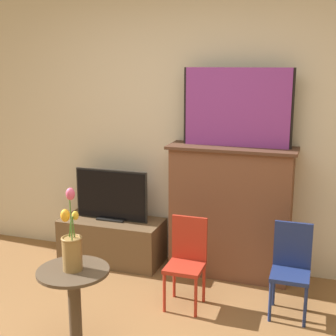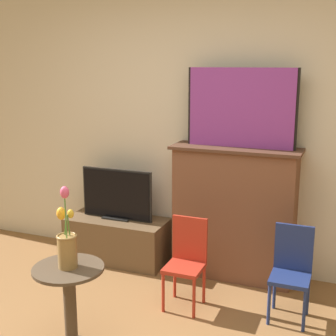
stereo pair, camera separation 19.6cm
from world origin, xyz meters
name	(u,v)px [view 1 (the left image)]	position (x,y,z in m)	size (l,w,h in m)	color
wall_back	(204,119)	(0.00, 2.13, 1.35)	(8.00, 0.06, 2.70)	beige
fireplace_mantel	(230,210)	(0.30, 1.94, 0.59)	(1.08, 0.37, 1.15)	brown
painting	(237,108)	(0.33, 1.94, 1.47)	(0.91, 0.03, 0.65)	black
tv_stand	(112,240)	(-0.80, 1.87, 0.20)	(0.95, 0.43, 0.41)	brown
tv_monitor	(111,196)	(-0.80, 1.87, 0.64)	(0.70, 0.12, 0.47)	black
chair_red	(187,257)	(0.09, 1.31, 0.38)	(0.28, 0.28, 0.69)	#B22D1E
chair_blue	(291,265)	(0.86, 1.43, 0.38)	(0.28, 0.28, 0.69)	navy
side_table	(74,300)	(-0.41, 0.48, 0.37)	(0.45, 0.45, 0.58)	#4C3D2D
vase_tulips	(72,246)	(-0.41, 0.48, 0.73)	(0.16, 0.16, 0.54)	olive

